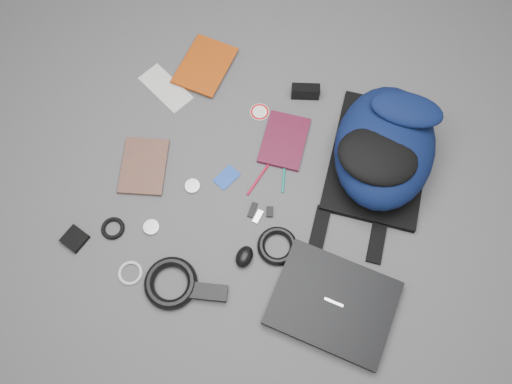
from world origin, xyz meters
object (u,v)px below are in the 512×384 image
at_px(compact_camera, 305,92).
at_px(textbook_red, 184,58).
at_px(comic_book, 122,165).
at_px(laptop, 333,303).
at_px(dvd_case, 284,140).
at_px(backpack, 385,147).
at_px(pouch, 75,239).
at_px(power_brick, 208,292).
at_px(mouse, 244,257).

bearing_deg(compact_camera, textbook_red, 163.00).
height_order(textbook_red, comic_book, textbook_red).
height_order(laptop, compact_camera, compact_camera).
bearing_deg(dvd_case, backpack, 1.96).
bearing_deg(backpack, laptop, -95.76).
bearing_deg(comic_book, laptop, -30.33).
bearing_deg(pouch, power_brick, 2.67).
xyz_separation_m(backpack, laptop, (0.03, -0.55, -0.09)).
xyz_separation_m(comic_book, dvd_case, (0.50, 0.33, 0.00)).
xyz_separation_m(textbook_red, comic_book, (0.00, -0.50, -0.00)).
distance_m(dvd_case, pouch, 0.82).
distance_m(comic_book, mouse, 0.56).
relative_size(dvd_case, pouch, 2.95).
relative_size(textbook_red, mouse, 3.17).
xyz_separation_m(textbook_red, pouch, (-0.00, -0.81, -0.00)).
xyz_separation_m(backpack, compact_camera, (-0.35, 0.14, -0.08)).
height_order(mouse, pouch, mouse).
distance_m(laptop, mouse, 0.33).
distance_m(textbook_red, power_brick, 0.93).
height_order(power_brick, pouch, power_brick).
xyz_separation_m(backpack, power_brick, (-0.35, -0.69, -0.10)).
xyz_separation_m(textbook_red, power_brick, (0.49, -0.79, 0.00)).
bearing_deg(laptop, dvd_case, 126.64).
bearing_deg(mouse, power_brick, -111.28).
height_order(backpack, dvd_case, backpack).
distance_m(laptop, comic_book, 0.89).
distance_m(laptop, power_brick, 0.41).
height_order(backpack, pouch, backpack).
xyz_separation_m(laptop, pouch, (-0.88, -0.16, -0.01)).
relative_size(laptop, compact_camera, 3.61).
relative_size(mouse, power_brick, 0.62).
bearing_deg(backpack, compact_camera, 147.94).
xyz_separation_m(comic_book, pouch, (-0.01, -0.31, 0.00)).
height_order(backpack, laptop, backpack).
height_order(dvd_case, mouse, mouse).
height_order(textbook_red, pouch, textbook_red).
height_order(compact_camera, mouse, compact_camera).
bearing_deg(textbook_red, mouse, -49.28).
bearing_deg(textbook_red, comic_book, -89.94).
distance_m(backpack, laptop, 0.56).
height_order(comic_book, mouse, mouse).
bearing_deg(pouch, backpack, 39.89).
relative_size(laptop, textbook_red, 1.56).
height_order(textbook_red, dvd_case, textbook_red).
bearing_deg(power_brick, laptop, 0.55).
bearing_deg(power_brick, mouse, 50.75).
relative_size(laptop, mouse, 4.97).
height_order(dvd_case, compact_camera, compact_camera).
distance_m(laptop, pouch, 0.90).
bearing_deg(textbook_red, dvd_case, -19.16).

